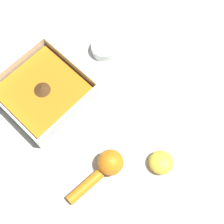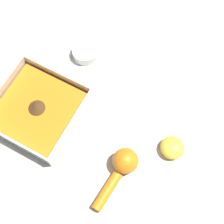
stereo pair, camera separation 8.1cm
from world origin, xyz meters
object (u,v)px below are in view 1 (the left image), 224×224
Objects in this scene: square_dish at (43,92)px; lemon_half at (161,162)px; spice_bowl at (104,48)px; lemon_squeezer at (106,167)px.

square_dish reaches higher than lemon_half.
spice_bowl is at bearing -5.67° from square_dish.
lemon_squeezer is at bearing -97.00° from square_dish.
square_dish is 3.58× the size of lemon_half.
lemon_half is (0.10, -0.09, -0.01)m from lemon_squeezer.
lemon_squeezer reaches higher than square_dish.
square_dish is 2.92× the size of spice_bowl.
lemon_squeezer is at bearing -135.13° from spice_bowl.
lemon_squeezer is (-0.03, -0.27, 0.01)m from square_dish.
square_dish is at bearing 101.44° from lemon_half.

